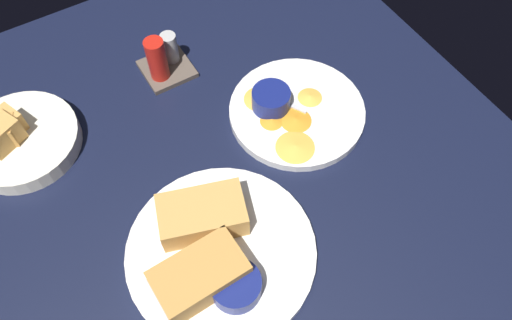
% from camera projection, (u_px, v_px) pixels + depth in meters
% --- Properties ---
extents(ground_plane, '(1.10, 1.10, 0.03)m').
position_uv_depth(ground_plane, '(204.00, 204.00, 0.82)').
color(ground_plane, black).
extents(plate_sandwich_main, '(0.29, 0.29, 0.02)m').
position_uv_depth(plate_sandwich_main, '(221.00, 252.00, 0.76)').
color(plate_sandwich_main, white).
rests_on(plate_sandwich_main, ground_plane).
extents(sandwich_half_near, '(0.15, 0.11, 0.05)m').
position_uv_depth(sandwich_half_near, '(202.00, 215.00, 0.75)').
color(sandwich_half_near, tan).
rests_on(sandwich_half_near, plate_sandwich_main).
extents(sandwich_half_far, '(0.14, 0.08, 0.05)m').
position_uv_depth(sandwich_half_far, '(200.00, 276.00, 0.70)').
color(sandwich_half_far, '#C68C42').
rests_on(sandwich_half_far, plate_sandwich_main).
extents(ramekin_dark_sauce, '(0.07, 0.07, 0.03)m').
position_uv_depth(ramekin_dark_sauce, '(236.00, 285.00, 0.70)').
color(ramekin_dark_sauce, navy).
rests_on(ramekin_dark_sauce, plate_sandwich_main).
extents(spoon_by_dark_ramekin, '(0.03, 0.10, 0.01)m').
position_uv_depth(spoon_by_dark_ramekin, '(213.00, 259.00, 0.74)').
color(spoon_by_dark_ramekin, silver).
rests_on(spoon_by_dark_ramekin, plate_sandwich_main).
extents(plate_chips_companion, '(0.24, 0.24, 0.02)m').
position_uv_depth(plate_chips_companion, '(297.00, 112.00, 0.90)').
color(plate_chips_companion, white).
rests_on(plate_chips_companion, ground_plane).
extents(ramekin_light_gravy, '(0.07, 0.07, 0.04)m').
position_uv_depth(ramekin_light_gravy, '(271.00, 99.00, 0.88)').
color(ramekin_light_gravy, navy).
rests_on(ramekin_light_gravy, plate_chips_companion).
extents(spoon_by_gravy_ramekin, '(0.06, 0.09, 0.01)m').
position_uv_depth(spoon_by_gravy_ramekin, '(272.00, 96.00, 0.90)').
color(spoon_by_gravy_ramekin, silver).
rests_on(spoon_by_gravy_ramekin, plate_chips_companion).
extents(plantain_chip_scatter, '(0.15, 0.20, 0.01)m').
position_uv_depth(plantain_chip_scatter, '(286.00, 119.00, 0.87)').
color(plantain_chip_scatter, gold).
rests_on(plantain_chip_scatter, plate_chips_companion).
extents(bread_basket_rear, '(0.20, 0.20, 0.08)m').
position_uv_depth(bread_basket_rear, '(17.00, 139.00, 0.85)').
color(bread_basket_rear, silver).
rests_on(bread_basket_rear, ground_plane).
extents(condiment_caddy, '(0.09, 0.09, 0.10)m').
position_uv_depth(condiment_caddy, '(163.00, 60.00, 0.93)').
color(condiment_caddy, brown).
rests_on(condiment_caddy, ground_plane).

